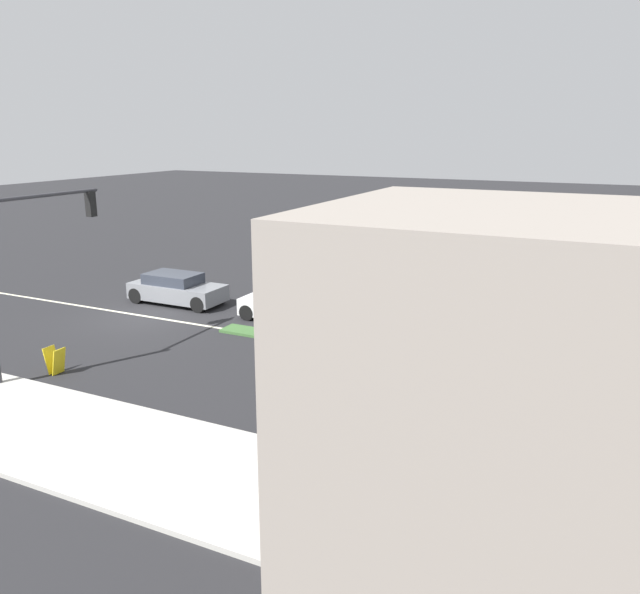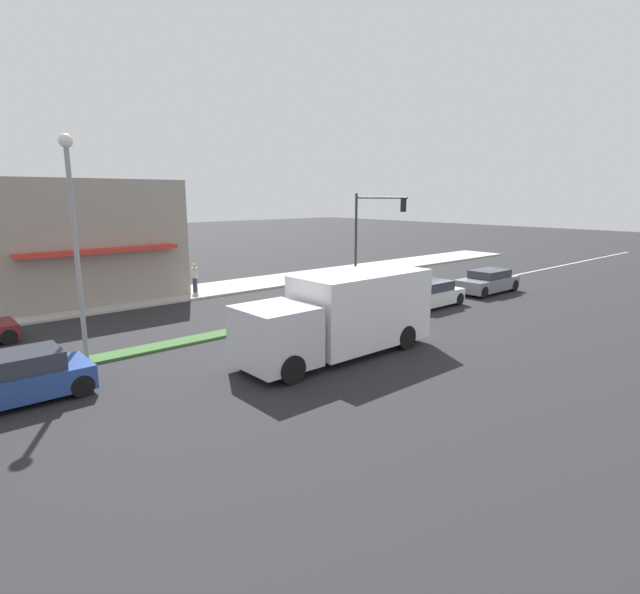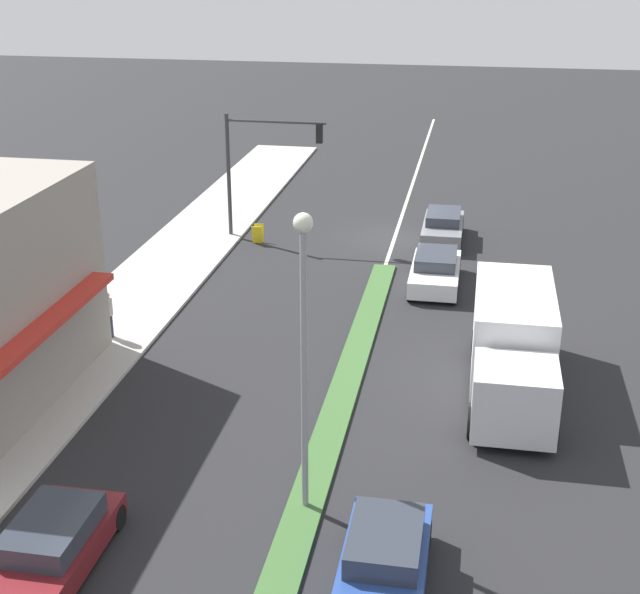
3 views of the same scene
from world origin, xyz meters
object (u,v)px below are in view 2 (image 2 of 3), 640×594
(warning_aframe_sign, at_px, (363,272))
(delivery_truck, at_px, (343,314))
(van_white, at_px, (426,295))
(traffic_signal_main, at_px, (371,221))
(coupe_blue, at_px, (11,380))
(pedestrian, at_px, (195,277))
(street_lamp, at_px, (73,221))
(suv_grey, at_px, (488,282))

(warning_aframe_sign, distance_m, delivery_truck, 16.70)
(warning_aframe_sign, xyz_separation_m, van_white, (-8.28, 4.01, 0.21))
(traffic_signal_main, xyz_separation_m, coupe_blue, (-8.32, 22.96, -3.24))
(coupe_blue, bearing_deg, delivery_truck, -105.97)
(warning_aframe_sign, distance_m, van_white, 9.20)
(warning_aframe_sign, height_order, van_white, van_white)
(pedestrian, bearing_deg, van_white, -145.84)
(traffic_signal_main, relative_size, delivery_truck, 0.75)
(delivery_truck, height_order, coupe_blue, delivery_truck)
(street_lamp, distance_m, pedestrian, 12.55)
(coupe_blue, bearing_deg, street_lamp, -49.24)
(coupe_blue, distance_m, suv_grey, 24.07)
(traffic_signal_main, xyz_separation_m, suv_grey, (-8.32, -1.11, -3.25))
(street_lamp, xyz_separation_m, pedestrian, (8.52, -8.41, -3.78))
(delivery_truck, relative_size, van_white, 1.75)
(warning_aframe_sign, xyz_separation_m, suv_grey, (-8.28, -1.82, 0.22))
(street_lamp, distance_m, warning_aframe_sign, 21.06)
(street_lamp, distance_m, coupe_blue, 5.32)
(delivery_truck, relative_size, coupe_blue, 1.84)
(traffic_signal_main, bearing_deg, warning_aframe_sign, 93.79)
(warning_aframe_sign, relative_size, coupe_blue, 0.21)
(delivery_truck, height_order, suv_grey, delivery_truck)
(pedestrian, distance_m, coupe_blue, 15.34)
(traffic_signal_main, height_order, street_lamp, street_lamp)
(traffic_signal_main, bearing_deg, delivery_truck, 130.19)
(street_lamp, xyz_separation_m, coupe_blue, (-2.20, 2.55, -4.12))
(pedestrian, xyz_separation_m, van_white, (-10.72, -7.28, -0.36))
(street_lamp, xyz_separation_m, warning_aframe_sign, (6.08, -19.69, -4.35))
(street_lamp, distance_m, delivery_truck, 9.39)
(coupe_blue, xyz_separation_m, van_white, (0.00, -18.24, -0.02))
(van_white, bearing_deg, coupe_blue, 90.00)
(street_lamp, height_order, delivery_truck, street_lamp)
(warning_aframe_sign, bearing_deg, pedestrian, 77.78)
(pedestrian, distance_m, van_white, 12.96)
(street_lamp, height_order, pedestrian, street_lamp)
(suv_grey, height_order, van_white, suv_grey)
(pedestrian, bearing_deg, traffic_signal_main, -101.30)
(traffic_signal_main, bearing_deg, van_white, 150.45)
(street_lamp, bearing_deg, warning_aframe_sign, -72.85)
(pedestrian, relative_size, delivery_truck, 0.22)
(pedestrian, xyz_separation_m, suv_grey, (-10.72, -13.11, -0.34))
(pedestrian, relative_size, coupe_blue, 0.41)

